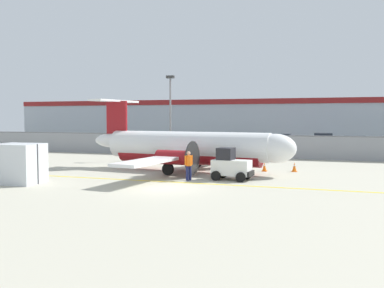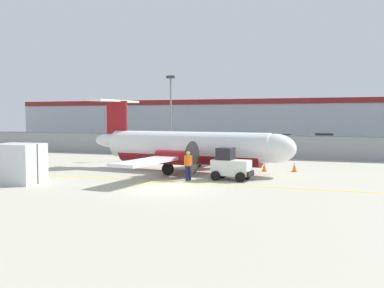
{
  "view_description": "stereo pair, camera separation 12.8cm",
  "coord_description": "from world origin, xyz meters",
  "px_view_note": "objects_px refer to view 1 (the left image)",
  "views": [
    {
      "loc": [
        8.35,
        -20.35,
        3.64
      ],
      "look_at": [
        -1.09,
        7.87,
        1.8
      ],
      "focal_mm": 40.0,
      "sensor_mm": 36.0,
      "label": 1
    },
    {
      "loc": [
        8.47,
        -20.31,
        3.64
      ],
      "look_at": [
        -1.09,
        7.87,
        1.8
      ],
      "focal_mm": 40.0,
      "sensor_mm": 36.0,
      "label": 2
    }
  ],
  "objects_px": {
    "ground_crew_worker": "(189,164)",
    "traffic_cone_far_left": "(192,162)",
    "baggage_tug": "(231,165)",
    "parked_car_4": "(282,140)",
    "commuter_airplane": "(191,148)",
    "parked_car_1": "(167,142)",
    "parked_car_3": "(236,143)",
    "traffic_cone_near_right": "(294,167)",
    "parked_car_6": "(356,143)",
    "traffic_cone_near_left": "(264,167)",
    "parked_car_0": "(153,138)",
    "apron_light_pole": "(170,110)",
    "parked_car_5": "(322,139)",
    "parked_car_2": "(219,138)",
    "cargo_container": "(19,164)"
  },
  "relations": [
    {
      "from": "traffic_cone_near_left",
      "to": "parked_car_2",
      "type": "distance_m",
      "value": 27.53
    },
    {
      "from": "baggage_tug",
      "to": "parked_car_2",
      "type": "height_order",
      "value": "baggage_tug"
    },
    {
      "from": "parked_car_0",
      "to": "parked_car_2",
      "type": "height_order",
      "value": "same"
    },
    {
      "from": "commuter_airplane",
      "to": "parked_car_2",
      "type": "xyz_separation_m",
      "value": [
        -5.3,
        27.38,
        -0.71
      ]
    },
    {
      "from": "traffic_cone_near_left",
      "to": "parked_car_4",
      "type": "distance_m",
      "value": 23.24
    },
    {
      "from": "parked_car_0",
      "to": "commuter_airplane",
      "type": "bearing_deg",
      "value": -67.36
    },
    {
      "from": "traffic_cone_near_right",
      "to": "parked_car_1",
      "type": "xyz_separation_m",
      "value": [
        -15.59,
        15.77,
        0.58
      ]
    },
    {
      "from": "traffic_cone_near_right",
      "to": "parked_car_6",
      "type": "relative_size",
      "value": 0.15
    },
    {
      "from": "traffic_cone_near_left",
      "to": "apron_light_pole",
      "type": "bearing_deg",
      "value": 147.86
    },
    {
      "from": "parked_car_5",
      "to": "apron_light_pole",
      "type": "xyz_separation_m",
      "value": [
        -12.09,
        -21.64,
        3.41
      ]
    },
    {
      "from": "parked_car_3",
      "to": "ground_crew_worker",
      "type": "bearing_deg",
      "value": 99.12
    },
    {
      "from": "parked_car_0",
      "to": "parked_car_5",
      "type": "xyz_separation_m",
      "value": [
        22.3,
        2.29,
        0.0
      ]
    },
    {
      "from": "parked_car_6",
      "to": "parked_car_1",
      "type": "bearing_deg",
      "value": -167.42
    },
    {
      "from": "traffic_cone_near_left",
      "to": "apron_light_pole",
      "type": "relative_size",
      "value": 0.09
    },
    {
      "from": "baggage_tug",
      "to": "ground_crew_worker",
      "type": "bearing_deg",
      "value": -151.27
    },
    {
      "from": "ground_crew_worker",
      "to": "cargo_container",
      "type": "height_order",
      "value": "cargo_container"
    },
    {
      "from": "cargo_container",
      "to": "apron_light_pole",
      "type": "xyz_separation_m",
      "value": [
        3.02,
        15.34,
        3.2
      ]
    },
    {
      "from": "parked_car_6",
      "to": "apron_light_pole",
      "type": "bearing_deg",
      "value": -135.84
    },
    {
      "from": "ground_crew_worker",
      "to": "baggage_tug",
      "type": "bearing_deg",
      "value": -118.17
    },
    {
      "from": "parked_car_2",
      "to": "parked_car_3",
      "type": "height_order",
      "value": "same"
    },
    {
      "from": "baggage_tug",
      "to": "traffic_cone_far_left",
      "type": "xyz_separation_m",
      "value": [
        -4.41,
        5.98,
        -0.54
      ]
    },
    {
      "from": "parked_car_1",
      "to": "apron_light_pole",
      "type": "xyz_separation_m",
      "value": [
        4.56,
        -10.47,
        3.41
      ]
    },
    {
      "from": "cargo_container",
      "to": "apron_light_pole",
      "type": "bearing_deg",
      "value": 75.6
    },
    {
      "from": "parked_car_2",
      "to": "parked_car_4",
      "type": "distance_m",
      "value": 8.83
    },
    {
      "from": "traffic_cone_near_left",
      "to": "parked_car_0",
      "type": "xyz_separation_m",
      "value": [
        -19.29,
        25.06,
        0.58
      ]
    },
    {
      "from": "ground_crew_worker",
      "to": "traffic_cone_near_right",
      "type": "bearing_deg",
      "value": -93.5
    },
    {
      "from": "baggage_tug",
      "to": "parked_car_0",
      "type": "distance_m",
      "value": 34.8
    },
    {
      "from": "baggage_tug",
      "to": "parked_car_3",
      "type": "relative_size",
      "value": 0.56
    },
    {
      "from": "cargo_container",
      "to": "parked_car_1",
      "type": "bearing_deg",
      "value": 90.14
    },
    {
      "from": "parked_car_4",
      "to": "parked_car_1",
      "type": "bearing_deg",
      "value": -148.3
    },
    {
      "from": "ground_crew_worker",
      "to": "parked_car_4",
      "type": "bearing_deg",
      "value": -55.56
    },
    {
      "from": "ground_crew_worker",
      "to": "parked_car_1",
      "type": "bearing_deg",
      "value": -26.73
    },
    {
      "from": "commuter_airplane",
      "to": "apron_light_pole",
      "type": "distance_m",
      "value": 9.05
    },
    {
      "from": "parked_car_2",
      "to": "parked_car_5",
      "type": "distance_m",
      "value": 13.11
    },
    {
      "from": "cargo_container",
      "to": "parked_car_0",
      "type": "xyz_separation_m",
      "value": [
        -7.19,
        34.69,
        -0.21
      ]
    },
    {
      "from": "traffic_cone_near_right",
      "to": "traffic_cone_far_left",
      "type": "height_order",
      "value": "same"
    },
    {
      "from": "parked_car_5",
      "to": "apron_light_pole",
      "type": "relative_size",
      "value": 0.58
    },
    {
      "from": "commuter_airplane",
      "to": "cargo_container",
      "type": "relative_size",
      "value": 6.4
    },
    {
      "from": "parked_car_4",
      "to": "parked_car_0",
      "type": "bearing_deg",
      "value": 175.66
    },
    {
      "from": "ground_crew_worker",
      "to": "parked_car_6",
      "type": "distance_m",
      "value": 27.62
    },
    {
      "from": "commuter_airplane",
      "to": "baggage_tug",
      "type": "distance_m",
      "value": 4.6
    },
    {
      "from": "parked_car_2",
      "to": "apron_light_pole",
      "type": "bearing_deg",
      "value": -89.86
    },
    {
      "from": "traffic_cone_near_right",
      "to": "ground_crew_worker",
      "type": "bearing_deg",
      "value": -131.89
    },
    {
      "from": "apron_light_pole",
      "to": "parked_car_6",
      "type": "bearing_deg",
      "value": 42.3
    },
    {
      "from": "ground_crew_worker",
      "to": "traffic_cone_far_left",
      "type": "distance_m",
      "value": 7.31
    },
    {
      "from": "parked_car_1",
      "to": "parked_car_3",
      "type": "bearing_deg",
      "value": 1.1
    },
    {
      "from": "ground_crew_worker",
      "to": "parked_car_3",
      "type": "height_order",
      "value": "same"
    },
    {
      "from": "commuter_airplane",
      "to": "parked_car_1",
      "type": "height_order",
      "value": "commuter_airplane"
    },
    {
      "from": "baggage_tug",
      "to": "cargo_container",
      "type": "xyz_separation_m",
      "value": [
        -10.85,
        -4.94,
        0.24
      ]
    },
    {
      "from": "traffic_cone_near_left",
      "to": "apron_light_pole",
      "type": "xyz_separation_m",
      "value": [
        -9.08,
        5.7,
        3.99
      ]
    }
  ]
}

